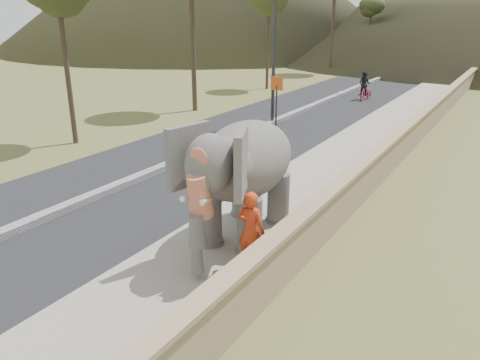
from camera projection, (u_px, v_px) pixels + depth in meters
ground at (178, 288)px, 9.27m from camera, size 160.00×160.00×0.00m
road at (233, 141)px, 19.75m from camera, size 7.00×120.00×0.03m
median at (233, 139)px, 19.71m from camera, size 0.35×120.00×0.22m
walkway at (347, 158)px, 17.28m from camera, size 3.00×120.00×0.15m
parapet at (394, 152)px, 16.32m from camera, size 0.30×120.00×1.10m
lamppost at (281, 19)px, 20.83m from camera, size 1.76×0.36×8.00m
signboard at (277, 94)px, 21.36m from camera, size 0.60×0.08×2.40m
elephant_and_man at (246, 177)px, 10.82m from camera, size 2.45×4.13×2.85m
motorcyclist at (365, 89)px, 28.70m from camera, size 0.88×1.66×1.75m
trees at (444, 32)px, 30.12m from camera, size 46.65×41.83×9.47m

